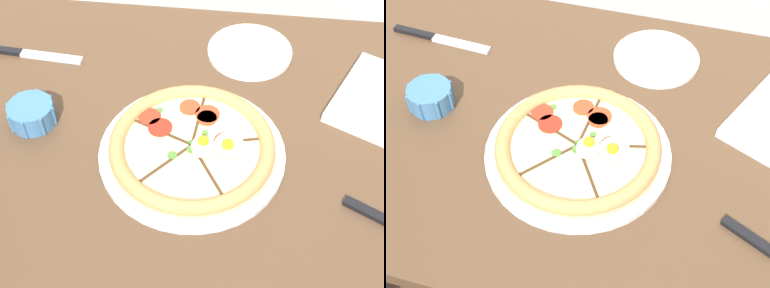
{
  "view_description": "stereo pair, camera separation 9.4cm",
  "coord_description": "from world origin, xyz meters",
  "views": [
    {
      "loc": [
        0.05,
        -0.67,
        1.47
      ],
      "look_at": [
        -0.02,
        -0.07,
        0.75
      ],
      "focal_mm": 50.0,
      "sensor_mm": 36.0,
      "label": 1
    },
    {
      "loc": [
        0.14,
        -0.65,
        1.47
      ],
      "look_at": [
        -0.02,
        -0.07,
        0.75
      ],
      "focal_mm": 50.0,
      "sensor_mm": 36.0,
      "label": 2
    }
  ],
  "objects": [
    {
      "name": "side_saucer",
      "position": [
        0.07,
        0.23,
        0.73
      ],
      "size": [
        0.18,
        0.18,
        0.01
      ],
      "color": "white",
      "rests_on": "dining_table"
    },
    {
      "name": "pizza",
      "position": [
        -0.02,
        -0.07,
        0.74
      ],
      "size": [
        0.33,
        0.33,
        0.05
      ],
      "color": "white",
      "rests_on": "dining_table"
    },
    {
      "name": "knife_spare",
      "position": [
        -0.4,
        0.16,
        0.73
      ],
      "size": [
        0.23,
        0.03,
        0.01
      ],
      "rotation": [
        0.0,
        0.0,
        -0.07
      ],
      "color": "silver",
      "rests_on": "dining_table"
    },
    {
      "name": "ramekin_bowl",
      "position": [
        -0.33,
        -0.02,
        0.75
      ],
      "size": [
        0.09,
        0.09,
        0.04
      ],
      "color": "teal",
      "rests_on": "dining_table"
    },
    {
      "name": "dining_table",
      "position": [
        0.0,
        0.0,
        0.61
      ],
      "size": [
        1.26,
        0.74,
        0.72
      ],
      "color": "#513823",
      "rests_on": "ground_plane"
    }
  ]
}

